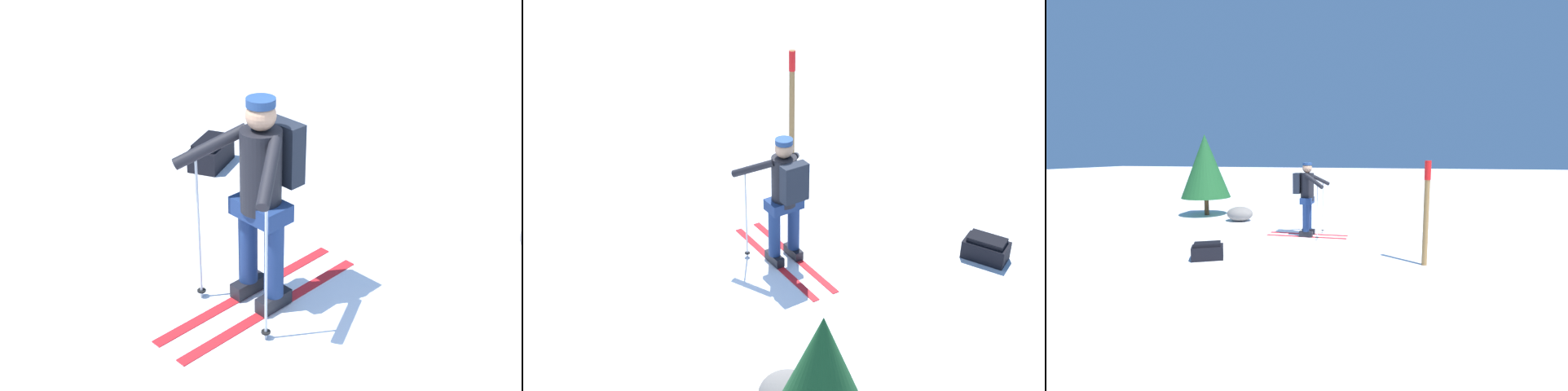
% 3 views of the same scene
% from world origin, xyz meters
% --- Properties ---
extents(ground_plane, '(80.00, 80.00, 0.00)m').
position_xyz_m(ground_plane, '(0.00, 0.00, 0.00)').
color(ground_plane, white).
extents(skier, '(1.85, 0.99, 1.68)m').
position_xyz_m(skier, '(0.07, 0.68, 0.95)').
color(skier, red).
rests_on(skier, ground_plane).
extents(dropped_backpack, '(0.63, 0.53, 0.30)m').
position_xyz_m(dropped_backpack, '(1.38, 2.86, 0.14)').
color(dropped_backpack, black).
rests_on(dropped_backpack, ground_plane).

